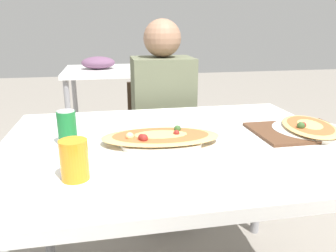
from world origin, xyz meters
The scene contains 9 objects.
dining_table centered at (0.00, 0.00, 0.70)m, with size 1.27×0.98×0.77m.
chair_far_seated centered at (0.08, 0.82, 0.48)m, with size 0.40×0.40×0.84m.
person_seated centered at (0.08, 0.71, 0.71)m, with size 0.34×0.30×1.22m.
pizza_main centered at (-0.06, -0.01, 0.79)m, with size 0.45×0.30×0.05m.
soda_can centered at (-0.39, 0.03, 0.83)m, with size 0.07×0.07×0.12m.
drink_glass centered at (-0.34, -0.26, 0.83)m, with size 0.08×0.08×0.11m.
serving_tray centered at (0.51, 0.00, 0.78)m, with size 0.37×0.28×0.01m.
pizza_second centered at (0.55, 0.00, 0.79)m, with size 0.29×0.37×0.05m.
background_table centered at (-0.13, 2.16, 0.71)m, with size 1.10×0.80×0.89m.
Camera 1 is at (-0.24, -1.12, 1.18)m, focal length 35.00 mm.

